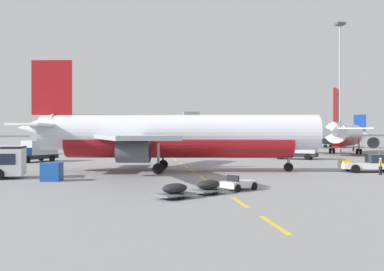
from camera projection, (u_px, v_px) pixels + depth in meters
ground at (317, 160)px, 66.95m from camera, size 400.00×400.00×0.00m
apron_paint_markings at (179, 162)px, 62.05m from camera, size 8.00×96.01×0.01m
airliner_foreground at (174, 135)px, 46.51m from camera, size 34.77×34.21×12.20m
pushback_tug at (372, 164)px, 46.01m from camera, size 6.44×4.08×2.08m
airliner_mid_left at (346, 135)px, 87.88m from camera, size 29.64×31.81×12.17m
airliner_far_center at (325, 137)px, 127.50m from camera, size 21.81×23.61×9.46m
catering_truck at (296, 149)px, 68.58m from camera, size 7.14×5.91×3.14m
fuel_service_truck at (36, 151)px, 62.49m from camera, size 6.17×7.01×3.14m
baggage_train at (209, 186)px, 29.26m from camera, size 7.93×6.04×1.14m
ground_crew_worker at (380, 165)px, 42.87m from camera, size 0.51×0.55×1.73m
uld_cargo_container at (52, 172)px, 37.38m from camera, size 1.77×1.74×1.60m
apron_light_mast_far at (340, 73)px, 92.93m from camera, size 1.80×1.80×28.28m
terminal_satellite at (165, 130)px, 162.88m from camera, size 65.76×21.16×12.46m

